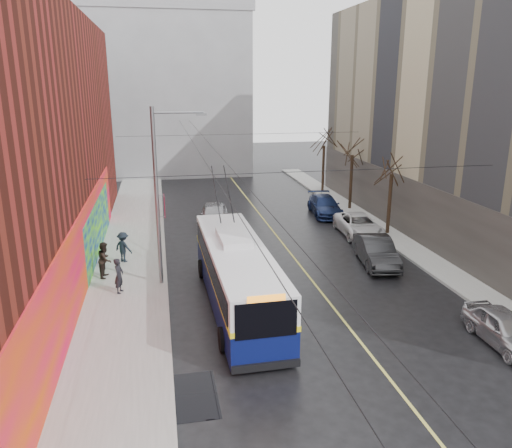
{
  "coord_description": "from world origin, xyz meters",
  "views": [
    {
      "loc": [
        -6.09,
        -14.32,
        10.12
      ],
      "look_at": [
        -1.24,
        10.53,
        2.86
      ],
      "focal_mm": 35.0,
      "sensor_mm": 36.0,
      "label": 1
    }
  ],
  "objects_px": {
    "tree_mid": "(353,145)",
    "trolleybus": "(237,274)",
    "parked_car_b": "(376,251)",
    "tree_near": "(393,162)",
    "parked_car_c": "(359,225)",
    "pedestrian_c": "(123,247)",
    "tree_far": "(324,137)",
    "pedestrian_b": "(105,260)",
    "parked_car_a": "(505,329)",
    "streetlight_pole": "(160,193)",
    "parked_car_d": "(325,206)",
    "following_car": "(214,215)",
    "pedestrian_a": "(119,276)"
  },
  "relations": [
    {
      "from": "tree_mid",
      "to": "trolleybus",
      "type": "xyz_separation_m",
      "value": [
        -11.83,
        -16.12,
        -3.68
      ]
    },
    {
      "from": "tree_mid",
      "to": "parked_car_b",
      "type": "height_order",
      "value": "tree_mid"
    },
    {
      "from": "tree_near",
      "to": "parked_car_b",
      "type": "distance_m",
      "value": 7.43
    },
    {
      "from": "parked_car_c",
      "to": "pedestrian_c",
      "type": "relative_size",
      "value": 2.94
    },
    {
      "from": "tree_near",
      "to": "tree_far",
      "type": "height_order",
      "value": "tree_far"
    },
    {
      "from": "pedestrian_c",
      "to": "pedestrian_b",
      "type": "bearing_deg",
      "value": 108.47
    },
    {
      "from": "parked_car_a",
      "to": "streetlight_pole",
      "type": "bearing_deg",
      "value": 147.69
    },
    {
      "from": "parked_car_d",
      "to": "parked_car_b",
      "type": "bearing_deg",
      "value": -87.79
    },
    {
      "from": "tree_mid",
      "to": "parked_car_d",
      "type": "xyz_separation_m",
      "value": [
        -2.52,
        -1.13,
        -4.51
      ]
    },
    {
      "from": "parked_car_a",
      "to": "following_car",
      "type": "xyz_separation_m",
      "value": [
        -9.39,
        19.09,
        0.14
      ]
    },
    {
      "from": "parked_car_d",
      "to": "following_car",
      "type": "height_order",
      "value": "following_car"
    },
    {
      "from": "pedestrian_b",
      "to": "tree_mid",
      "type": "bearing_deg",
      "value": -47.57
    },
    {
      "from": "tree_near",
      "to": "parked_car_c",
      "type": "relative_size",
      "value": 1.24
    },
    {
      "from": "following_car",
      "to": "pedestrian_a",
      "type": "relative_size",
      "value": 2.8
    },
    {
      "from": "tree_mid",
      "to": "following_car",
      "type": "distance_m",
      "value": 12.5
    },
    {
      "from": "trolleybus",
      "to": "following_car",
      "type": "relative_size",
      "value": 2.44
    },
    {
      "from": "tree_far",
      "to": "following_car",
      "type": "distance_m",
      "value": 15.52
    },
    {
      "from": "tree_far",
      "to": "pedestrian_a",
      "type": "bearing_deg",
      "value": -129.66
    },
    {
      "from": "tree_near",
      "to": "parked_car_a",
      "type": "height_order",
      "value": "tree_near"
    },
    {
      "from": "trolleybus",
      "to": "parked_car_a",
      "type": "relative_size",
      "value": 2.94
    },
    {
      "from": "streetlight_pole",
      "to": "parked_car_b",
      "type": "xyz_separation_m",
      "value": [
        11.94,
        0.75,
        -4.05
      ]
    },
    {
      "from": "streetlight_pole",
      "to": "pedestrian_a",
      "type": "distance_m",
      "value": 4.48
    },
    {
      "from": "parked_car_c",
      "to": "following_car",
      "type": "xyz_separation_m",
      "value": [
        -9.39,
        4.13,
        0.12
      ]
    },
    {
      "from": "streetlight_pole",
      "to": "parked_car_a",
      "type": "relative_size",
      "value": 2.2
    },
    {
      "from": "tree_near",
      "to": "tree_far",
      "type": "xyz_separation_m",
      "value": [
        0.0,
        14.0,
        0.17
      ]
    },
    {
      "from": "parked_car_a",
      "to": "pedestrian_b",
      "type": "height_order",
      "value": "pedestrian_b"
    },
    {
      "from": "tree_mid",
      "to": "pedestrian_a",
      "type": "relative_size",
      "value": 3.8
    },
    {
      "from": "tree_far",
      "to": "parked_car_d",
      "type": "distance_m",
      "value": 9.58
    },
    {
      "from": "parked_car_a",
      "to": "parked_car_b",
      "type": "xyz_separation_m",
      "value": [
        -1.2,
        9.46,
        0.1
      ]
    },
    {
      "from": "tree_near",
      "to": "parked_car_a",
      "type": "xyz_separation_m",
      "value": [
        -2.0,
        -14.71,
        -4.28
      ]
    },
    {
      "from": "tree_near",
      "to": "tree_mid",
      "type": "distance_m",
      "value": 7.01
    },
    {
      "from": "parked_car_d",
      "to": "pedestrian_a",
      "type": "xyz_separation_m",
      "value": [
        -14.78,
        -12.74,
        0.29
      ]
    },
    {
      "from": "parked_car_b",
      "to": "parked_car_c",
      "type": "bearing_deg",
      "value": 86.7
    },
    {
      "from": "parked_car_d",
      "to": "pedestrian_b",
      "type": "distance_m",
      "value": 18.82
    },
    {
      "from": "streetlight_pole",
      "to": "parked_car_a",
      "type": "bearing_deg",
      "value": -33.56
    },
    {
      "from": "parked_car_d",
      "to": "pedestrian_b",
      "type": "xyz_separation_m",
      "value": [
        -15.64,
        -10.47,
        0.36
      ]
    },
    {
      "from": "tree_far",
      "to": "trolleybus",
      "type": "height_order",
      "value": "tree_far"
    },
    {
      "from": "parked_car_c",
      "to": "pedestrian_b",
      "type": "bearing_deg",
      "value": -159.75
    },
    {
      "from": "tree_near",
      "to": "following_car",
      "type": "relative_size",
      "value": 1.3
    },
    {
      "from": "tree_near",
      "to": "tree_mid",
      "type": "xyz_separation_m",
      "value": [
        0.0,
        7.0,
        0.28
      ]
    },
    {
      "from": "parked_car_d",
      "to": "pedestrian_a",
      "type": "distance_m",
      "value": 19.52
    },
    {
      "from": "parked_car_d",
      "to": "pedestrian_c",
      "type": "height_order",
      "value": "pedestrian_c"
    },
    {
      "from": "tree_mid",
      "to": "trolleybus",
      "type": "distance_m",
      "value": 20.33
    },
    {
      "from": "trolleybus",
      "to": "pedestrian_c",
      "type": "relative_size",
      "value": 6.84
    },
    {
      "from": "parked_car_a",
      "to": "parked_car_c",
      "type": "height_order",
      "value": "parked_car_c"
    },
    {
      "from": "tree_mid",
      "to": "parked_car_a",
      "type": "xyz_separation_m",
      "value": [
        -2.0,
        -21.71,
        -4.56
      ]
    },
    {
      "from": "streetlight_pole",
      "to": "parked_car_c",
      "type": "height_order",
      "value": "streetlight_pole"
    },
    {
      "from": "parked_car_c",
      "to": "parked_car_d",
      "type": "height_order",
      "value": "parked_car_d"
    },
    {
      "from": "tree_near",
      "to": "pedestrian_b",
      "type": "height_order",
      "value": "tree_near"
    },
    {
      "from": "tree_near",
      "to": "parked_car_c",
      "type": "bearing_deg",
      "value": 173.02
    }
  ]
}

